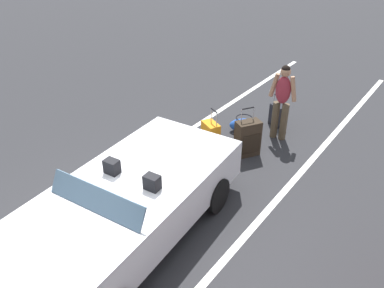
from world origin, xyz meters
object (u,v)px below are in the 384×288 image
at_px(convertible_car, 115,215).
at_px(suitcase_large_black, 248,138).
at_px(traveler_person, 282,99).
at_px(suitcase_medium_bright, 210,137).
at_px(suitcase_small_carryon, 277,115).
at_px(duffel_bag, 244,125).

xyz_separation_m(convertible_car, suitcase_large_black, (-3.35, 0.25, -0.22)).
xyz_separation_m(convertible_car, traveler_person, (-4.35, 0.46, 0.34)).
relative_size(suitcase_medium_bright, traveler_person, 0.55).
xyz_separation_m(suitcase_large_black, suitcase_medium_bright, (0.30, -0.69, -0.06)).
bearing_deg(suitcase_large_black, suitcase_small_carryon, 124.58).
relative_size(suitcase_medium_bright, duffel_bag, 1.30).
height_order(convertible_car, suitcase_medium_bright, convertible_car).
bearing_deg(duffel_bag, traveler_person, 104.47).
bearing_deg(suitcase_large_black, duffel_bag, 155.27).
relative_size(convertible_car, suitcase_large_black, 4.21).
height_order(suitcase_large_black, duffel_bag, suitcase_large_black).
relative_size(suitcase_medium_bright, suitcase_small_carryon, 1.18).
distance_m(suitcase_large_black, traveler_person, 1.16).
relative_size(suitcase_large_black, suitcase_small_carryon, 1.32).
xyz_separation_m(convertible_car, suitcase_medium_bright, (-3.05, -0.44, -0.28)).
bearing_deg(traveler_person, suitcase_medium_bright, -39.72).
bearing_deg(suitcase_large_black, convertible_car, -62.87).
xyz_separation_m(suitcase_large_black, traveler_person, (-1.00, 0.20, 0.56)).
bearing_deg(convertible_car, traveler_person, 169.21).
bearing_deg(duffel_bag, suitcase_medium_bright, -7.95).
bearing_deg(traveler_person, convertible_car, -11.08).
relative_size(convertible_car, duffel_bag, 6.14).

